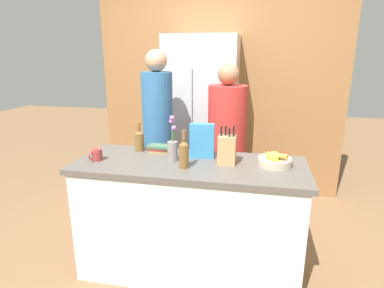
# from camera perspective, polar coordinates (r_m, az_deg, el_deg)

# --- Properties ---
(ground_plane) EXTENTS (14.00, 14.00, 0.00)m
(ground_plane) POSITION_cam_1_polar(r_m,az_deg,el_deg) (2.80, -0.37, -21.10)
(ground_plane) COLOR brown
(kitchen_island) EXTENTS (1.71, 0.67, 0.91)m
(kitchen_island) POSITION_cam_1_polar(r_m,az_deg,el_deg) (2.56, -0.39, -12.93)
(kitchen_island) COLOR silver
(kitchen_island) RESTS_ON ground_plane
(back_wall_wood) EXTENTS (2.91, 0.12, 2.60)m
(back_wall_wood) POSITION_cam_1_polar(r_m,az_deg,el_deg) (3.94, 4.90, 10.24)
(back_wall_wood) COLOR olive
(back_wall_wood) RESTS_ON ground_plane
(refrigerator) EXTENTS (0.77, 0.62, 1.87)m
(refrigerator) POSITION_cam_1_polar(r_m,az_deg,el_deg) (3.66, 1.78, 4.08)
(refrigerator) COLOR #B7B7BC
(refrigerator) RESTS_ON ground_plane
(fruit_bowl) EXTENTS (0.24, 0.24, 0.10)m
(fruit_bowl) POSITION_cam_1_polar(r_m,az_deg,el_deg) (2.38, 14.60, -2.73)
(fruit_bowl) COLOR tan
(fruit_bowl) RESTS_ON kitchen_island
(knife_block) EXTENTS (0.13, 0.11, 0.29)m
(knife_block) POSITION_cam_1_polar(r_m,az_deg,el_deg) (2.33, 6.23, -1.00)
(knife_block) COLOR tan
(knife_block) RESTS_ON kitchen_island
(flower_vase) EXTENTS (0.08, 0.08, 0.35)m
(flower_vase) POSITION_cam_1_polar(r_m,az_deg,el_deg) (2.38, -3.48, -0.51)
(flower_vase) COLOR gray
(flower_vase) RESTS_ON kitchen_island
(cereal_box) EXTENTS (0.19, 0.07, 0.27)m
(cereal_box) POSITION_cam_1_polar(r_m,az_deg,el_deg) (2.45, 1.80, 0.55)
(cereal_box) COLOR teal
(cereal_box) RESTS_ON kitchen_island
(coffee_mug) EXTENTS (0.08, 0.10, 0.09)m
(coffee_mug) POSITION_cam_1_polar(r_m,az_deg,el_deg) (2.51, -16.56, -1.86)
(coffee_mug) COLOR #99332D
(coffee_mug) RESTS_ON kitchen_island
(book_stack) EXTENTS (0.21, 0.13, 0.06)m
(book_stack) POSITION_cam_1_polar(r_m,az_deg,el_deg) (2.62, -5.63, -0.81)
(book_stack) COLOR #99844C
(book_stack) RESTS_ON kitchen_island
(bottle_oil) EXTENTS (0.08, 0.08, 0.24)m
(bottle_oil) POSITION_cam_1_polar(r_m,az_deg,el_deg) (2.67, -9.34, 0.76)
(bottle_oil) COLOR brown
(bottle_oil) RESTS_ON kitchen_island
(bottle_vinegar) EXTENTS (0.07, 0.07, 0.27)m
(bottle_vinegar) POSITION_cam_1_polar(r_m,az_deg,el_deg) (2.23, -1.46, -1.66)
(bottle_vinegar) COLOR brown
(bottle_vinegar) RESTS_ON kitchen_island
(person_at_sink) EXTENTS (0.29, 0.29, 1.72)m
(person_at_sink) POSITION_cam_1_polar(r_m,az_deg,el_deg) (3.09, -6.05, 2.69)
(person_at_sink) COLOR #383842
(person_at_sink) RESTS_ON ground_plane
(person_in_blue) EXTENTS (0.35, 0.35, 1.60)m
(person_in_blue) POSITION_cam_1_polar(r_m,az_deg,el_deg) (2.94, 6.16, 0.20)
(person_in_blue) COLOR #383842
(person_in_blue) RESTS_ON ground_plane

